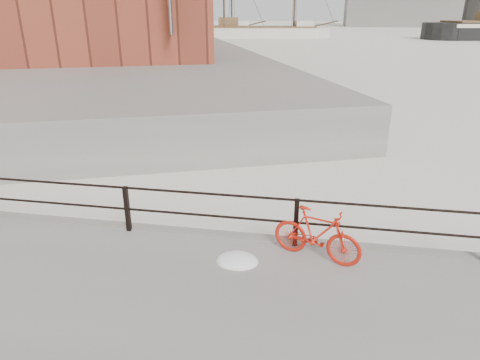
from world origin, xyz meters
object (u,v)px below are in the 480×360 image
at_px(bicycle, 317,235).
at_px(workboat_near, 99,67).
at_px(workboat_far, 73,51).
at_px(schooner_left, 204,36).
at_px(schooner_mid, 259,37).

bearing_deg(bicycle, workboat_near, 143.06).
bearing_deg(workboat_far, bicycle, -67.45).
relative_size(bicycle, workboat_far, 0.15).
xyz_separation_m(workboat_near, workboat_far, (-11.05, 14.67, 0.00)).
bearing_deg(bicycle, workboat_far, 144.23).
relative_size(schooner_left, workboat_far, 2.14).
xyz_separation_m(bicycle, schooner_left, (-22.53, 78.49, -0.86)).
bearing_deg(workboat_far, schooner_mid, 46.33).
bearing_deg(schooner_left, schooner_mid, -41.88).
height_order(bicycle, schooner_left, schooner_left).
bearing_deg(schooner_mid, schooner_left, 152.94).
bearing_deg(workboat_near, schooner_left, 83.81).
xyz_separation_m(schooner_left, workboat_near, (3.04, -49.12, 0.00)).
bearing_deg(schooner_left, workboat_far, -129.34).
distance_m(schooner_left, workboat_far, 35.37).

